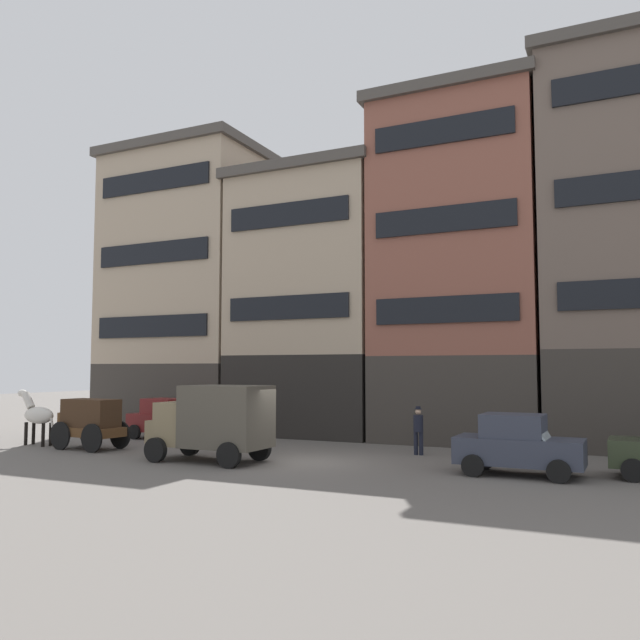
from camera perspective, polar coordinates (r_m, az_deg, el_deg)
name	(u,v)px	position (r m, az deg, el deg)	size (l,w,h in m)	color
ground_plane	(297,463)	(22.23, -2.09, -12.65)	(120.00, 120.00, 0.00)	#605B56
building_far_left	(190,288)	(36.46, -11.55, 2.87)	(8.75, 6.86, 15.38)	#38332D
building_center_left	(318,302)	(32.22, -0.22, 1.63)	(7.82, 6.86, 13.04)	black
building_center_right	(462,268)	(29.97, 12.58, 4.58)	(7.56, 6.86, 15.53)	#38332D
cargo_wagon	(90,420)	(27.26, -19.92, -8.43)	(3.00, 1.71, 1.98)	brown
draft_horse	(37,415)	(29.42, -24.00, -7.75)	(2.35, 0.72, 2.30)	beige
delivery_truck_near	(212,420)	(22.55, -9.62, -8.83)	(4.36, 2.15, 2.62)	#7A6B4C
sedan_dark	(518,445)	(20.37, 17.29, -10.63)	(3.73, 1.93, 1.83)	#333847
sedan_parked_curb	(167,419)	(30.11, -13.55, -8.60)	(3.85, 2.18, 1.83)	maroon
pedestrian_officer	(418,428)	(24.26, 8.80, -9.57)	(0.46, 0.46, 1.79)	black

